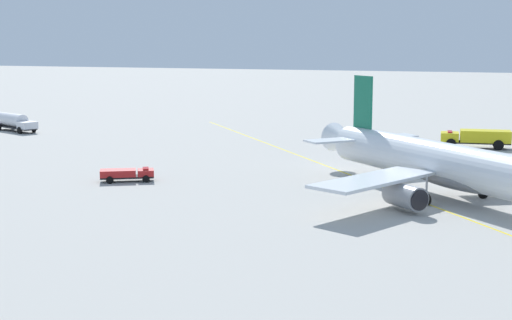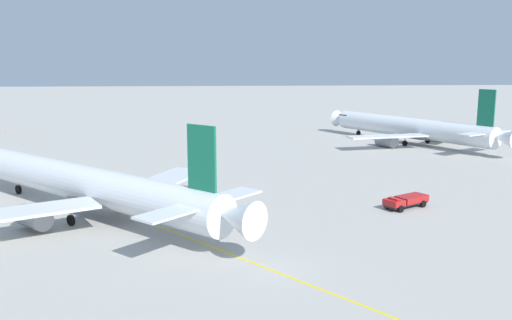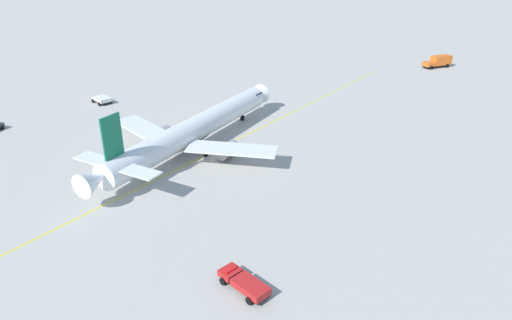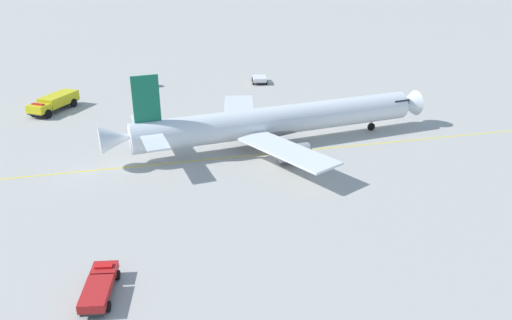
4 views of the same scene
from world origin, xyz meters
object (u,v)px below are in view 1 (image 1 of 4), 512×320
(ops_pickup_truck, at_px, (127,174))
(fuel_tanker_truck, at_px, (14,122))
(airliner_main, at_px, (467,170))
(fire_tender_truck, at_px, (477,137))

(ops_pickup_truck, height_order, fuel_tanker_truck, fuel_tanker_truck)
(ops_pickup_truck, bearing_deg, fuel_tanker_truck, 110.61)
(airliner_main, relative_size, fuel_tanker_truck, 3.55)
(fire_tender_truck, bearing_deg, airliner_main, 85.80)
(airliner_main, xyz_separation_m, fuel_tanker_truck, (74.29, -32.34, -1.58))
(airliner_main, xyz_separation_m, ops_pickup_truck, (34.48, 0.53, -2.36))
(airliner_main, height_order, fire_tender_truck, airliner_main)
(fire_tender_truck, bearing_deg, ops_pickup_truck, 42.82)
(fuel_tanker_truck, distance_m, fire_tender_truck, 72.60)
(ops_pickup_truck, height_order, fire_tender_truck, fire_tender_truck)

